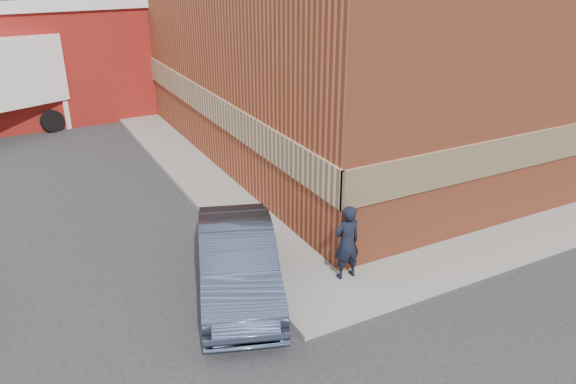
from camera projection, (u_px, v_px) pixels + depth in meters
ground at (286, 292)px, 13.21m from camera, size 90.00×90.00×0.00m
brick_building at (369, 23)px, 22.26m from camera, size 14.25×18.25×9.36m
sidewalk_south at (538, 235)px, 15.67m from camera, size 16.00×1.80×0.12m
sidewalk_west at (187, 165)px, 20.73m from camera, size 1.80×18.00×0.12m
man at (347, 242)px, 13.23m from camera, size 0.69×0.47×1.87m
sedan at (238, 262)px, 12.87m from camera, size 3.23×5.20×1.62m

